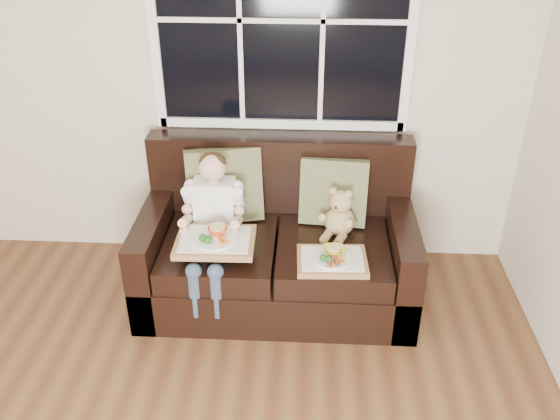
# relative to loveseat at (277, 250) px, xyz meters

# --- Properties ---
(window_back) EXTENTS (1.62, 0.04, 1.37)m
(window_back) POSITION_rel_loveseat_xyz_m (-0.00, 0.46, 1.34)
(window_back) COLOR black
(window_back) RESTS_ON room_walls
(loveseat) EXTENTS (1.70, 0.92, 0.96)m
(loveseat) POSITION_rel_loveseat_xyz_m (0.00, 0.00, 0.00)
(loveseat) COLOR black
(loveseat) RESTS_ON ground
(pillow_left) EXTENTS (0.51, 0.33, 0.49)m
(pillow_left) POSITION_rel_loveseat_xyz_m (-0.35, 0.15, 0.38)
(pillow_left) COLOR #676D43
(pillow_left) RESTS_ON loveseat
(pillow_right) EXTENTS (0.44, 0.23, 0.44)m
(pillow_right) POSITION_rel_loveseat_xyz_m (0.35, 0.15, 0.35)
(pillow_right) COLOR #676D43
(pillow_right) RESTS_ON loveseat
(child) EXTENTS (0.36, 0.59, 0.82)m
(child) POSITION_rel_loveseat_xyz_m (-0.38, -0.12, 0.33)
(child) COLOR white
(child) RESTS_ON loveseat
(teddy_bear) EXTENTS (0.23, 0.28, 0.33)m
(teddy_bear) POSITION_rel_loveseat_xyz_m (0.39, -0.01, 0.27)
(teddy_bear) COLOR tan
(teddy_bear) RESTS_ON loveseat
(tray_left) EXTENTS (0.46, 0.36, 0.10)m
(tray_left) POSITION_rel_loveseat_xyz_m (-0.34, -0.32, 0.27)
(tray_left) COLOR #A27949
(tray_left) RESTS_ON child
(tray_right) EXTENTS (0.42, 0.32, 0.09)m
(tray_right) POSITION_rel_loveseat_xyz_m (0.34, -0.33, 0.17)
(tray_right) COLOR #A27949
(tray_right) RESTS_ON loveseat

